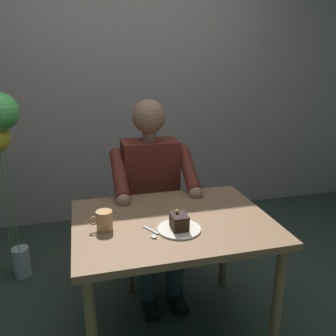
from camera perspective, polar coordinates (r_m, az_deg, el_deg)
ground_plane at (r=2.24m, az=0.68°, el=-25.07°), size 14.00×14.00×0.00m
cafe_rear_panel at (r=3.32m, az=-7.31°, el=17.18°), size 6.40×0.12×3.00m
dining_table at (r=1.87m, az=0.75°, el=-10.79°), size 1.02×0.78×0.71m
chair at (r=2.52m, az=-3.30°, el=-6.73°), size 0.42×0.42×0.88m
seated_person at (r=2.30m, az=-2.55°, el=-4.32°), size 0.53×0.58×1.27m
dessert_plate at (r=1.73m, az=1.96°, el=-9.94°), size 0.21×0.21×0.01m
cake_slice at (r=1.71m, az=1.97°, el=-8.68°), size 0.08×0.10×0.09m
coffee_cup at (r=1.73m, az=-10.42°, el=-8.40°), size 0.12×0.08×0.10m
dessert_spoon at (r=1.69m, az=-2.57°, el=-10.66°), size 0.06×0.14×0.01m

